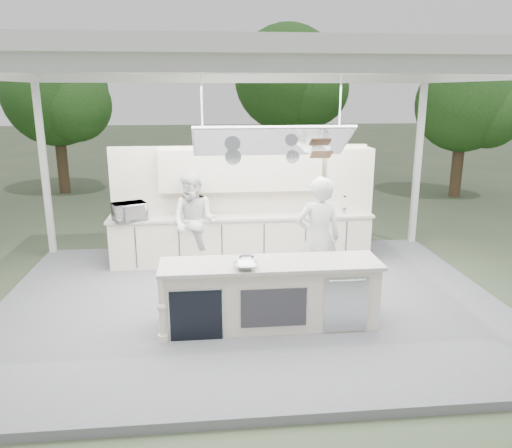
{
  "coord_description": "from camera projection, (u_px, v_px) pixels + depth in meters",
  "views": [
    {
      "loc": [
        -0.67,
        -7.44,
        3.39
      ],
      "look_at": [
        0.13,
        0.4,
        1.28
      ],
      "focal_mm": 35.0,
      "sensor_mm": 36.0,
      "label": 1
    }
  ],
  "objects": [
    {
      "name": "ground",
      "position": [
        251.0,
        307.0,
        8.09
      ],
      "size": [
        90.0,
        90.0,
        0.0
      ],
      "primitive_type": "plane",
      "color": "#475339",
      "rests_on": "ground"
    },
    {
      "name": "stage_deck",
      "position": [
        251.0,
        303.0,
        8.08
      ],
      "size": [
        8.0,
        6.0,
        0.12
      ],
      "primitive_type": "cube",
      "color": "slate",
      "rests_on": "ground"
    },
    {
      "name": "tent",
      "position": [
        250.0,
        68.0,
        7.12
      ],
      "size": [
        8.2,
        6.2,
        3.86
      ],
      "color": "white",
      "rests_on": "ground"
    },
    {
      "name": "demo_island",
      "position": [
        269.0,
        294.0,
        7.08
      ],
      "size": [
        3.1,
        0.79,
        0.95
      ],
      "color": "beige",
      "rests_on": "stage_deck"
    },
    {
      "name": "back_counter",
      "position": [
        242.0,
        238.0,
        9.76
      ],
      "size": [
        5.08,
        0.72,
        0.95
      ],
      "color": "beige",
      "rests_on": "stage_deck"
    },
    {
      "name": "back_wall_unit",
      "position": [
        263.0,
        187.0,
        9.76
      ],
      "size": [
        5.05,
        0.48,
        2.25
      ],
      "color": "beige",
      "rests_on": "stage_deck"
    },
    {
      "name": "tree_cluster",
      "position": [
        219.0,
        94.0,
        16.62
      ],
      "size": [
        19.55,
        9.4,
        5.85
      ],
      "color": "#443722",
      "rests_on": "ground"
    },
    {
      "name": "head_chef",
      "position": [
        318.0,
        239.0,
        7.89
      ],
      "size": [
        0.75,
        0.51,
        2.0
      ],
      "primitive_type": "imported",
      "rotation": [
        0.0,
        0.0,
        3.19
      ],
      "color": "white",
      "rests_on": "stage_deck"
    },
    {
      "name": "sous_chef",
      "position": [
        194.0,
        222.0,
        9.22
      ],
      "size": [
        1.1,
        1.0,
        1.84
      ],
      "primitive_type": "imported",
      "rotation": [
        0.0,
        0.0,
        -0.43
      ],
      "color": "white",
      "rests_on": "stage_deck"
    },
    {
      "name": "toaster_oven",
      "position": [
        129.0,
        211.0,
        9.2
      ],
      "size": [
        0.7,
        0.6,
        0.33
      ],
      "primitive_type": "imported",
      "rotation": [
        0.0,
        0.0,
        0.4
      ],
      "color": "silver",
      "rests_on": "back_counter"
    },
    {
      "name": "bowl_large",
      "position": [
        245.0,
        266.0,
        6.71
      ],
      "size": [
        0.36,
        0.36,
        0.08
      ],
      "primitive_type": "imported",
      "rotation": [
        0.0,
        0.0,
        -0.11
      ],
      "color": "silver",
      "rests_on": "demo_island"
    },
    {
      "name": "bowl_small",
      "position": [
        247.0,
        259.0,
        7.01
      ],
      "size": [
        0.28,
        0.28,
        0.07
      ],
      "primitive_type": "imported",
      "rotation": [
        0.0,
        0.0,
        0.36
      ],
      "color": "silver",
      "rests_on": "demo_island"
    }
  ]
}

